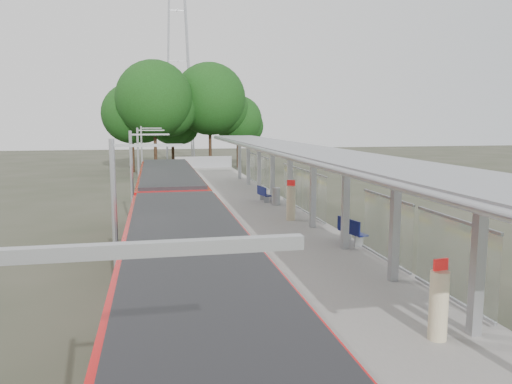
% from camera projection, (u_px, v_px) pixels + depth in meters
% --- Properties ---
extents(trackbed, '(3.00, 70.00, 0.24)m').
position_uv_depth(trackbed, '(167.00, 225.00, 27.82)').
color(trackbed, '#59544C').
rests_on(trackbed, ground).
extents(platform, '(6.00, 50.00, 1.00)m').
position_uv_depth(platform, '(247.00, 216.00, 28.66)').
color(platform, gray).
rests_on(platform, ground).
extents(tactile_strip, '(0.60, 50.00, 0.02)m').
position_uv_depth(tactile_strip, '(202.00, 208.00, 28.08)').
color(tactile_strip, yellow).
rests_on(tactile_strip, platform).
extents(end_fence, '(6.00, 0.10, 1.20)m').
position_uv_depth(end_fence, '(204.00, 162.00, 52.70)').
color(end_fence, '#9EA0A5').
rests_on(end_fence, platform).
extents(train, '(2.74, 27.60, 3.62)m').
position_uv_depth(train, '(175.00, 235.00, 16.92)').
color(train, black).
rests_on(train, ground).
extents(canopy, '(3.27, 38.00, 3.66)m').
position_uv_depth(canopy, '(292.00, 155.00, 24.76)').
color(canopy, '#9EA0A5').
rests_on(canopy, platform).
extents(pylon, '(8.00, 4.00, 38.00)m').
position_uv_depth(pylon, '(178.00, 36.00, 77.25)').
color(pylon, '#9EA0A5').
rests_on(pylon, ground).
extents(tree_cluster, '(19.41, 14.60, 12.84)m').
position_uv_depth(tree_cluster, '(181.00, 106.00, 58.59)').
color(tree_cluster, '#382316').
rests_on(tree_cluster, ground).
extents(catenary_masts, '(2.08, 48.16, 5.40)m').
position_uv_depth(catenary_masts, '(133.00, 178.00, 26.12)').
color(catenary_masts, '#9EA0A5').
rests_on(catenary_masts, ground).
extents(bench_mid, '(0.78, 1.55, 1.01)m').
position_uv_depth(bench_mid, '(351.00, 230.00, 20.06)').
color(bench_mid, '#101754').
rests_on(bench_mid, platform).
extents(bench_far, '(0.65, 1.40, 0.92)m').
position_uv_depth(bench_far, '(263.00, 194.00, 30.58)').
color(bench_far, '#101754').
rests_on(bench_far, platform).
extents(info_pillar_near, '(0.42, 0.42, 1.88)m').
position_uv_depth(info_pillar_near, '(439.00, 305.00, 11.17)').
color(info_pillar_near, '#C7B991').
rests_on(info_pillar_near, platform).
extents(info_pillar_far, '(0.45, 0.45, 2.01)m').
position_uv_depth(info_pillar_far, '(291.00, 203.00, 24.74)').
color(info_pillar_far, '#C7B991').
rests_on(info_pillar_far, platform).
extents(litter_bin, '(0.51, 0.51, 1.02)m').
position_uv_depth(litter_bin, '(276.00, 196.00, 29.30)').
color(litter_bin, '#9EA0A5').
rests_on(litter_bin, platform).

